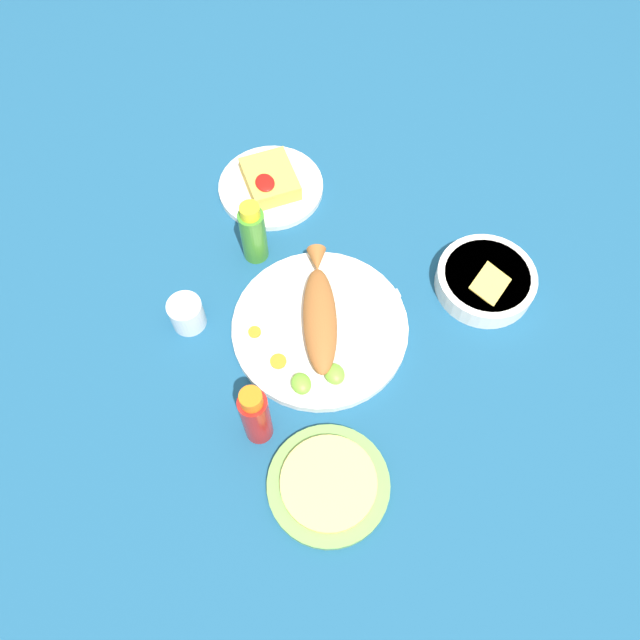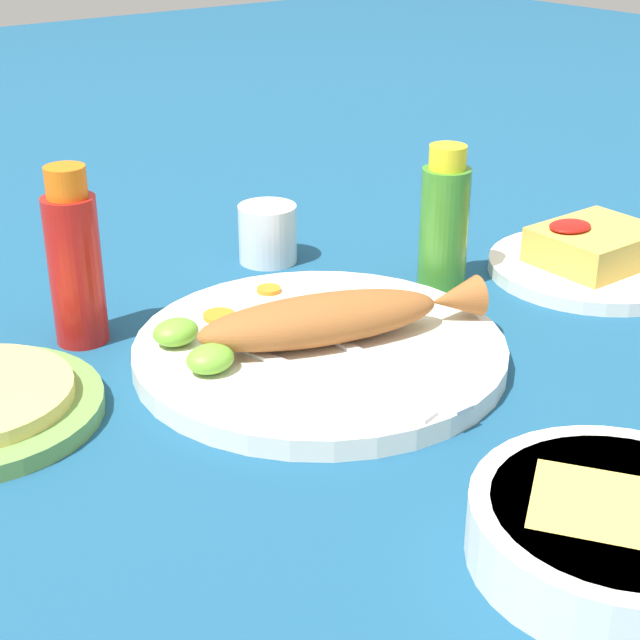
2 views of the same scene
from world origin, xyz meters
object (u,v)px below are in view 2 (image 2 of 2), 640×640
Objects in this scene: fork_far at (343,386)px; hot_sauce_bottle_green at (444,221)px; guacamole_bowl at (619,529)px; fried_fish at (335,317)px; hot_sauce_bottle_red at (75,262)px; side_plate_fries at (593,268)px; main_plate at (320,351)px; fork_near at (392,371)px; salt_cup at (268,237)px.

hot_sauce_bottle_green is at bearing 104.79° from fork_far.
fried_fish is at bearing -95.59° from guacamole_bowl.
hot_sauce_bottle_red is (0.11, -0.23, 0.05)m from fork_far.
fried_fish is 0.09m from fork_far.
hot_sauce_bottle_red reaches higher than side_plate_fries.
hot_sauce_bottle_green is (-0.20, -0.06, 0.06)m from main_plate.
main_plate is 1.23× the size of fried_fish.
salt_cup reaches higher than fork_near.
side_plate_fries is 1.17× the size of guacamole_bowl.
hot_sauce_bottle_green is 2.31× the size of salt_cup.
fried_fish is 1.21× the size of side_plate_fries.
salt_cup reaches higher than fork_far.
side_plate_fries is at bearing 83.64° from fork_far.
main_plate reaches higher than side_plate_fries.
hot_sauce_bottle_red is at bearing -47.96° from main_plate.
fried_fish is 4.18× the size of salt_cup.
hot_sauce_bottle_green is (-0.18, -0.06, 0.03)m from fried_fish.
guacamole_bowl is at bearing 104.72° from hot_sauce_bottle_red.
fried_fish reaches higher than main_plate.
fried_fish is 1.41× the size of guacamole_bowl.
side_plate_fries is at bearing 136.24° from salt_cup.
hot_sauce_bottle_green is at bearing 122.78° from salt_cup.
guacamole_bowl reaches higher than side_plate_fries.
main_plate is 0.22m from hot_sauce_bottle_red.
main_plate is 1.99× the size of hot_sauce_bottle_red.
fork_near is 0.24m from hot_sauce_bottle_green.
fork_far is 1.00× the size of guacamole_bowl.
hot_sauce_bottle_red is 0.25m from salt_cup.
salt_cup is (-0.08, -0.30, 0.01)m from fork_near.
main_plate is 1.74× the size of fork_far.
fork_near is 0.87× the size of side_plate_fries.
fork_near is 0.05m from fork_far.
hot_sauce_bottle_red is at bearing -75.28° from guacamole_bowl.
side_plate_fries is (-0.37, -0.06, -0.01)m from fork_far.
side_plate_fries is at bearing 177.20° from main_plate.
salt_cup is (-0.24, -0.06, -0.05)m from hot_sauce_bottle_red.
salt_cup is (-0.10, -0.22, 0.02)m from main_plate.
main_plate is 5.13× the size of salt_cup.
salt_cup is 0.34× the size of guacamole_bowl.
side_plate_fries is (-0.33, 0.01, -0.03)m from fried_fish.
fork_near is 0.34m from side_plate_fries.
fork_far is (0.05, -0.00, 0.00)m from fork_near.
fried_fish is at bearing 18.88° from hot_sauce_bottle_green.
fork_near and fork_far have the same top height.
main_plate is 0.34m from side_plate_fries.
fried_fish is 1.81× the size of hot_sauce_bottle_green.
hot_sauce_bottle_green reaches higher than salt_cup.
hot_sauce_bottle_red reaches higher than fried_fish.
fork_near is 1.30× the size of hot_sauce_bottle_green.
hot_sauce_bottle_green is 0.67× the size of side_plate_fries.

